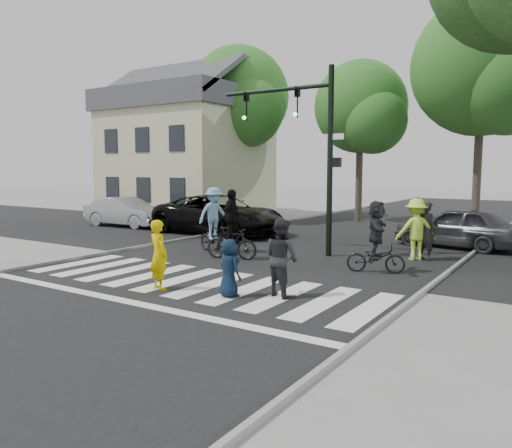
% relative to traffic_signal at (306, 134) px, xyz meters
% --- Properties ---
extents(ground, '(120.00, 120.00, 0.00)m').
position_rel_traffic_signal_xyz_m(ground, '(-0.35, -6.20, -3.90)').
color(ground, gray).
rests_on(ground, ground).
extents(road_stem, '(10.00, 70.00, 0.01)m').
position_rel_traffic_signal_xyz_m(road_stem, '(-0.35, -1.20, -3.90)').
color(road_stem, black).
rests_on(road_stem, ground).
extents(road_cross, '(70.00, 10.00, 0.01)m').
position_rel_traffic_signal_xyz_m(road_cross, '(-0.35, 1.80, -3.89)').
color(road_cross, black).
rests_on(road_cross, ground).
extents(curb_left, '(0.10, 70.00, 0.10)m').
position_rel_traffic_signal_xyz_m(curb_left, '(-5.40, -1.20, -3.85)').
color(curb_left, gray).
rests_on(curb_left, ground).
extents(curb_right, '(0.10, 70.00, 0.10)m').
position_rel_traffic_signal_xyz_m(curb_right, '(4.70, -1.20, -3.85)').
color(curb_right, gray).
rests_on(curb_right, ground).
extents(crosswalk, '(10.00, 3.85, 0.01)m').
position_rel_traffic_signal_xyz_m(crosswalk, '(-0.35, -5.54, -3.89)').
color(crosswalk, silver).
rests_on(crosswalk, ground).
extents(traffic_signal, '(4.45, 0.29, 6.00)m').
position_rel_traffic_signal_xyz_m(traffic_signal, '(0.00, 0.00, 0.00)').
color(traffic_signal, black).
rests_on(traffic_signal, ground).
extents(bg_tree_0, '(5.46, 5.20, 8.97)m').
position_rel_traffic_signal_xyz_m(bg_tree_0, '(-14.09, 9.80, 2.24)').
color(bg_tree_0, brown).
rests_on(bg_tree_0, ground).
extents(bg_tree_1, '(6.09, 5.80, 9.80)m').
position_rel_traffic_signal_xyz_m(bg_tree_1, '(-9.06, 9.28, 2.75)').
color(bg_tree_1, brown).
rests_on(bg_tree_1, ground).
extents(bg_tree_2, '(5.04, 4.80, 8.40)m').
position_rel_traffic_signal_xyz_m(bg_tree_2, '(-2.11, 10.42, 1.88)').
color(bg_tree_2, brown).
rests_on(bg_tree_2, ground).
extents(bg_tree_3, '(6.30, 6.00, 10.20)m').
position_rel_traffic_signal_xyz_m(bg_tree_3, '(3.95, 9.07, 3.04)').
color(bg_tree_3, brown).
rests_on(bg_tree_3, ground).
extents(house, '(8.40, 8.10, 8.82)m').
position_rel_traffic_signal_xyz_m(house, '(-11.85, 7.78, -0.10)').
color(house, beige).
rests_on(house, ground).
extents(pedestrian_woman, '(0.69, 0.55, 1.64)m').
position_rel_traffic_signal_xyz_m(pedestrian_woman, '(-0.56, -6.24, -3.08)').
color(pedestrian_woman, '#D8BE00').
rests_on(pedestrian_woman, ground).
extents(pedestrian_child, '(0.73, 0.59, 1.29)m').
position_rel_traffic_signal_xyz_m(pedestrian_child, '(1.20, -5.88, -3.26)').
color(pedestrian_child, black).
rests_on(pedestrian_child, ground).
extents(pedestrian_adult, '(1.01, 0.90, 1.74)m').
position_rel_traffic_signal_xyz_m(pedestrian_adult, '(2.11, -5.18, -3.03)').
color(pedestrian_adult, '#232326').
rests_on(pedestrian_adult, ground).
extents(cyclist_left, '(1.83, 1.28, 2.19)m').
position_rel_traffic_signal_xyz_m(cyclist_left, '(-2.63, -1.50, -2.95)').
color(cyclist_left, black).
rests_on(cyclist_left, ground).
extents(cyclist_mid, '(1.73, 1.08, 2.18)m').
position_rel_traffic_signal_xyz_m(cyclist_mid, '(-1.45, -2.15, -3.01)').
color(cyclist_mid, black).
rests_on(cyclist_mid, ground).
extents(cyclist_right, '(1.63, 1.51, 1.96)m').
position_rel_traffic_signal_xyz_m(cyclist_right, '(3.00, -1.65, -3.03)').
color(cyclist_right, black).
rests_on(cyclist_right, ground).
extents(car_suv, '(6.20, 3.15, 1.68)m').
position_rel_traffic_signal_xyz_m(car_suv, '(-5.41, 2.40, -3.06)').
color(car_suv, black).
rests_on(car_suv, ground).
extents(car_silver, '(4.39, 1.74, 1.42)m').
position_rel_traffic_signal_xyz_m(car_silver, '(-10.88, 2.15, -3.19)').
color(car_silver, '#A0A0A4').
rests_on(car_silver, ground).
extents(car_grey, '(4.58, 2.47, 1.48)m').
position_rel_traffic_signal_xyz_m(car_grey, '(3.95, 4.09, -3.16)').
color(car_grey, '#38393E').
rests_on(car_grey, ground).
extents(bystander_hivis, '(1.41, 1.28, 1.90)m').
position_rel_traffic_signal_xyz_m(bystander_hivis, '(3.38, 0.83, -2.95)').
color(bystander_hivis, '#D1FF42').
rests_on(bystander_hivis, ground).
extents(bystander_dark, '(0.79, 0.69, 1.83)m').
position_rel_traffic_signal_xyz_m(bystander_dark, '(3.65, 1.00, -2.99)').
color(bystander_dark, '#232326').
rests_on(bystander_dark, ground).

